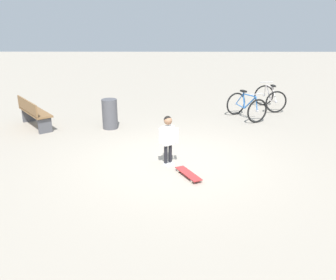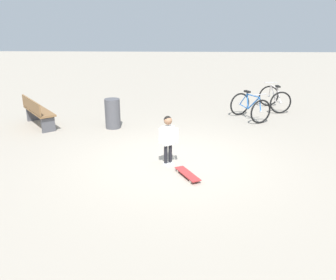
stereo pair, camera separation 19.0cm
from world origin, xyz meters
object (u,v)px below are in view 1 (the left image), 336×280
object	(u,v)px
child_person	(168,135)
trash_bin	(110,114)
skateboard	(188,174)
bicycle_near	(270,98)
street_bench	(33,113)
bicycle_mid	(246,106)

from	to	relation	value
child_person	trash_bin	xyz separation A→B (m)	(-1.62, 2.60, -0.24)
skateboard	trash_bin	world-z (taller)	trash_bin
child_person	skateboard	bearing A→B (deg)	-56.15
bicycle_near	street_bench	size ratio (longest dim) A/B	0.75
child_person	street_bench	distance (m)	4.63
bicycle_near	bicycle_mid	bearing A→B (deg)	-130.23
bicycle_mid	trash_bin	bearing A→B (deg)	-165.52
child_person	skateboard	world-z (taller)	child_person
child_person	bicycle_mid	xyz separation A→B (m)	(2.35, 3.62, -0.28)
bicycle_near	trash_bin	xyz separation A→B (m)	(-5.01, -2.25, 0.03)
child_person	skateboard	xyz separation A→B (m)	(0.40, -0.60, -0.60)
trash_bin	bicycle_mid	bearing A→B (deg)	14.48
skateboard	bicycle_mid	size ratio (longest dim) A/B	0.59
child_person	bicycle_near	size ratio (longest dim) A/B	0.92
skateboard	bicycle_near	xyz separation A→B (m)	(2.98, 5.44, 0.32)
child_person	bicycle_near	world-z (taller)	child_person
skateboard	trash_bin	bearing A→B (deg)	122.36
skateboard	bicycle_near	distance (m)	6.21
trash_bin	street_bench	bearing A→B (deg)	177.71
child_person	bicycle_near	distance (m)	5.92
child_person	street_bench	xyz separation A→B (m)	(-3.77, 2.68, -0.23)
child_person	trash_bin	size ratio (longest dim) A/B	1.29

